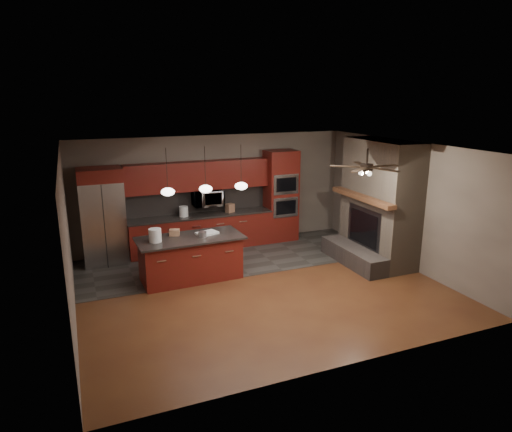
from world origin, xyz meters
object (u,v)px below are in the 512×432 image
paint_can (202,234)px  counter_box (230,208)px  oven_tower (281,196)px  refrigerator (103,217)px  cardboard_box (174,232)px  kitchen_island (191,258)px  microwave (208,198)px  paint_tray (207,233)px  white_bucket (155,235)px  counter_bucket (184,211)px

paint_can → counter_box: bearing=55.7°
oven_tower → paint_can: (-2.65, -1.84, -0.21)m
refrigerator → cardboard_box: (1.31, -1.43, -0.12)m
refrigerator → counter_box: size_ratio=10.14×
counter_box → paint_can: bearing=-147.6°
refrigerator → cardboard_box: 1.94m
kitchen_island → cardboard_box: bearing=136.0°
microwave → refrigerator: bearing=-177.0°
refrigerator → counter_box: bearing=0.6°
paint_tray → counter_box: size_ratio=1.94×
white_bucket → kitchen_island: bearing=2.5°
oven_tower → paint_tray: 3.01m
microwave → counter_box: (0.54, -0.10, -0.29)m
counter_bucket → microwave: bearing=4.6°
refrigerator → counter_bucket: (1.87, 0.08, -0.08)m
white_bucket → cardboard_box: (0.45, 0.27, -0.07)m
cardboard_box → paint_can: bearing=-14.1°
refrigerator → kitchen_island: (1.57, -1.67, -0.64)m
kitchen_island → counter_bucket: 1.86m
oven_tower → kitchen_island: (-2.89, -1.74, -0.73)m
oven_tower → refrigerator: 4.47m
paint_tray → counter_bucket: (-0.10, 1.67, 0.08)m
paint_can → counter_box: size_ratio=0.82×
microwave → kitchen_island: (-0.92, -1.80, -0.83)m
oven_tower → paint_can: 3.24m
white_bucket → paint_tray: size_ratio=0.64×
paint_can → counter_bucket: counter_bucket is taller
oven_tower → refrigerator: oven_tower is taller
oven_tower → microwave: 1.98m
microwave → cardboard_box: 1.98m
kitchen_island → cardboard_box: (-0.27, 0.24, 0.52)m
paint_tray → counter_bucket: counter_bucket is taller
cardboard_box → kitchen_island: bearing=-22.5°
counter_bucket → counter_box: size_ratio=1.14×
cardboard_box → counter_bucket: counter_bucket is taller
microwave → counter_box: 0.63m
microwave → counter_box: bearing=-10.4°
cardboard_box → counter_box: size_ratio=0.94×
cardboard_box → counter_bucket: size_ratio=0.82×
oven_tower → microwave: bearing=178.3°
microwave → white_bucket: bearing=-131.7°
microwave → cardboard_box: microwave is taller
microwave → white_bucket: (-1.63, -1.83, -0.25)m
microwave → paint_tray: 1.83m
white_bucket → paint_can: bearing=-3.9°
white_bucket → cardboard_box: size_ratio=1.32×
paint_can → paint_tray: (0.15, 0.17, -0.04)m
white_bucket → refrigerator: bearing=116.9°
microwave → paint_tray: size_ratio=1.73×
kitchen_island → cardboard_box: 0.63m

